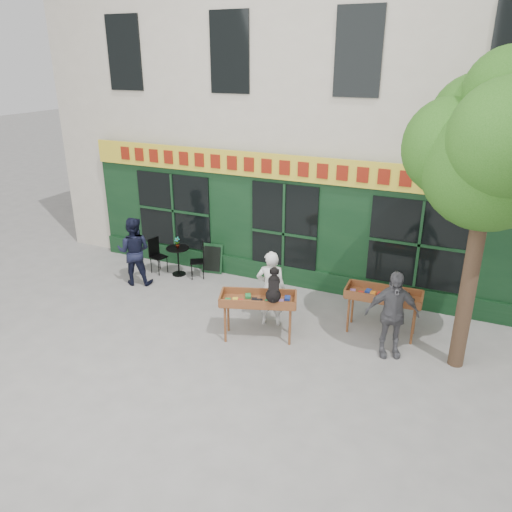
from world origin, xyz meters
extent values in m
plane|color=slate|center=(0.00, 0.00, 0.00)|extent=(80.00, 80.00, 0.00)
cube|color=beige|center=(0.00, 6.00, 5.00)|extent=(14.00, 7.00, 10.00)
cube|color=black|center=(0.00, 2.42, 1.60)|extent=(11.00, 0.16, 3.20)
cube|color=gold|center=(0.00, 2.30, 3.00)|extent=(11.00, 0.06, 0.60)
cube|color=maroon|center=(0.00, 2.26, 3.00)|extent=(9.60, 0.03, 0.34)
cube|color=black|center=(0.00, 2.32, 0.25)|extent=(11.00, 0.10, 0.50)
cube|color=black|center=(0.00, 2.32, 1.35)|extent=(1.70, 0.05, 2.50)
cube|color=black|center=(-3.20, 2.32, 1.55)|extent=(2.20, 0.05, 2.00)
cube|color=black|center=(3.20, 2.32, 1.55)|extent=(2.20, 0.05, 2.00)
cylinder|color=#382619|center=(4.30, 0.30, 1.80)|extent=(0.28, 0.28, 3.60)
sphere|color=#1D4E12|center=(4.30, 0.30, 3.80)|extent=(2.20, 2.20, 2.20)
sphere|color=#1D4E12|center=(3.70, 0.50, 4.00)|extent=(1.70, 1.70, 1.70)
sphere|color=#1D4E12|center=(4.50, -0.30, 4.30)|extent=(1.80, 1.80, 1.80)
sphere|color=#1D4E12|center=(4.00, 0.90, 4.40)|extent=(1.60, 1.60, 1.60)
sphere|color=#1D4E12|center=(4.40, 0.40, 4.90)|extent=(1.40, 1.40, 1.40)
cylinder|color=brown|center=(-0.03, -0.79, 0.40)|extent=(0.05, 0.05, 0.80)
cylinder|color=brown|center=(1.20, -0.36, 0.40)|extent=(0.05, 0.05, 0.80)
cylinder|color=brown|center=(-0.18, -0.38, 0.40)|extent=(0.05, 0.05, 0.80)
cylinder|color=brown|center=(1.05, 0.05, 0.40)|extent=(0.05, 0.05, 0.80)
cube|color=brown|center=(0.51, -0.37, 0.82)|extent=(1.61, 1.04, 0.05)
cube|color=brown|center=(0.61, -0.64, 0.90)|extent=(1.43, 0.53, 0.18)
cube|color=brown|center=(0.41, -0.10, 0.90)|extent=(1.43, 0.53, 0.18)
cube|color=brown|center=(0.51, -0.37, 0.88)|extent=(1.36, 0.81, 0.06)
imported|color=silver|center=(0.51, 0.28, 0.84)|extent=(0.71, 0.58, 1.68)
cylinder|color=brown|center=(2.13, 0.62, 0.40)|extent=(0.05, 0.05, 0.80)
cylinder|color=brown|center=(3.43, 0.67, 0.40)|extent=(0.05, 0.05, 0.80)
cylinder|color=brown|center=(2.11, 1.06, 0.40)|extent=(0.05, 0.05, 0.80)
cylinder|color=brown|center=(3.41, 1.11, 0.40)|extent=(0.05, 0.05, 0.80)
cube|color=brown|center=(2.77, 0.87, 0.82)|extent=(1.52, 0.65, 0.05)
cube|color=brown|center=(2.78, 0.58, 0.90)|extent=(1.50, 0.11, 0.18)
cube|color=brown|center=(2.75, 1.15, 0.90)|extent=(1.50, 0.11, 0.18)
cube|color=brown|center=(2.77, 0.87, 0.88)|extent=(1.32, 0.46, 0.06)
imported|color=#515155|center=(3.07, 0.12, 0.88)|extent=(1.11, 0.79, 1.76)
cylinder|color=black|center=(-2.73, 1.69, 0.02)|extent=(0.36, 0.36, 0.03)
cylinder|color=black|center=(-2.73, 1.69, 0.38)|extent=(0.04, 0.04, 0.72)
cylinder|color=black|center=(-2.73, 1.69, 0.75)|extent=(0.60, 0.60, 0.03)
cube|color=black|center=(-3.28, 1.59, 0.45)|extent=(0.44, 0.44, 0.03)
cube|color=black|center=(-3.45, 1.63, 0.70)|extent=(0.11, 0.36, 0.50)
cylinder|color=black|center=(-3.17, 1.41, 0.22)|extent=(0.02, 0.02, 0.44)
cylinder|color=black|center=(-3.10, 1.70, 0.22)|extent=(0.02, 0.02, 0.44)
cylinder|color=black|center=(-3.46, 1.48, 0.22)|extent=(0.02, 0.02, 0.44)
cylinder|color=black|center=(-3.39, 1.77, 0.22)|extent=(0.02, 0.02, 0.44)
cube|color=black|center=(-2.18, 1.74, 0.45)|extent=(0.49, 0.49, 0.03)
cube|color=black|center=(-2.04, 1.83, 0.70)|extent=(0.21, 0.32, 0.50)
cylinder|color=black|center=(-2.39, 1.79, 0.22)|extent=(0.02, 0.02, 0.44)
cylinder|color=black|center=(-2.23, 1.54, 0.22)|extent=(0.02, 0.02, 0.44)
cylinder|color=black|center=(-2.13, 1.95, 0.22)|extent=(0.02, 0.02, 0.44)
cylinder|color=black|center=(-1.98, 1.69, 0.22)|extent=(0.02, 0.02, 0.44)
imported|color=gray|center=(-2.73, 1.69, 0.91)|extent=(0.16, 0.11, 0.30)
imported|color=black|center=(-3.43, 0.79, 0.88)|extent=(1.04, 0.93, 1.76)
cube|color=black|center=(-1.99, 2.20, 0.40)|extent=(0.58, 0.26, 0.79)
cube|color=black|center=(-1.99, 2.18, 0.40)|extent=(0.48, 0.23, 0.65)
camera|label=1|loc=(4.17, -8.56, 5.40)|focal=35.00mm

